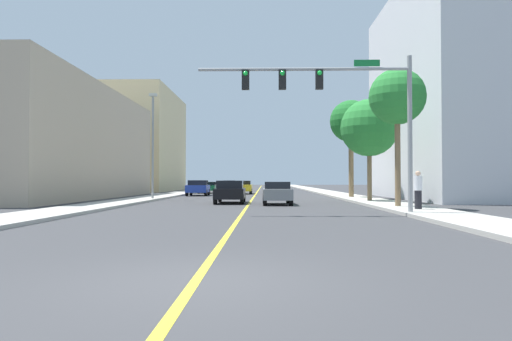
% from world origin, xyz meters
% --- Properties ---
extents(ground, '(192.00, 192.00, 0.00)m').
position_xyz_m(ground, '(0.00, 42.00, 0.00)').
color(ground, '#38383A').
extents(sidewalk_left, '(2.79, 168.00, 0.15)m').
position_xyz_m(sidewalk_left, '(-8.17, 42.00, 0.07)').
color(sidewalk_left, '#B2ADA3').
rests_on(sidewalk_left, ground).
extents(sidewalk_right, '(2.79, 168.00, 0.15)m').
position_xyz_m(sidewalk_right, '(8.17, 42.00, 0.07)').
color(sidewalk_right, '#B2ADA3').
rests_on(sidewalk_right, ground).
extents(lane_marking_center, '(0.16, 144.00, 0.01)m').
position_xyz_m(lane_marking_center, '(0.00, 42.00, 0.00)').
color(lane_marking_center, yellow).
rests_on(lane_marking_center, ground).
extents(building_left_near, '(13.22, 25.37, 9.08)m').
position_xyz_m(building_left_near, '(-18.26, 29.85, 4.54)').
color(building_left_near, tan).
rests_on(building_left_near, ground).
extents(building_left_far, '(16.85, 17.99, 13.61)m').
position_xyz_m(building_left_far, '(-20.08, 55.67, 6.81)').
color(building_left_far, beige).
rests_on(building_left_far, ground).
extents(building_right_near, '(12.42, 18.77, 17.02)m').
position_xyz_m(building_right_near, '(17.86, 29.96, 8.51)').
color(building_right_near, silver).
rests_on(building_right_near, ground).
extents(traffic_signal_mast, '(9.13, 0.36, 6.64)m').
position_xyz_m(traffic_signal_mast, '(4.20, 12.55, 5.01)').
color(traffic_signal_mast, gray).
rests_on(traffic_signal_mast, sidewalk_right).
extents(street_lamp, '(0.56, 0.28, 7.75)m').
position_xyz_m(street_lamp, '(-7.27, 26.27, 4.45)').
color(street_lamp, gray).
rests_on(street_lamp, sidewalk_left).
extents(palm_near, '(2.91, 2.91, 7.13)m').
position_xyz_m(palm_near, '(7.88, 16.77, 5.76)').
color(palm_near, brown).
rests_on(palm_near, sidewalk_right).
extents(palm_mid, '(3.79, 3.79, 6.70)m').
position_xyz_m(palm_mid, '(7.91, 23.19, 4.93)').
color(palm_mid, brown).
rests_on(palm_mid, sidewalk_right).
extents(palm_far, '(3.39, 3.39, 7.78)m').
position_xyz_m(palm_far, '(7.93, 29.62, 6.16)').
color(palm_far, brown).
rests_on(palm_far, sidewalk_right).
extents(car_black, '(1.92, 4.49, 1.46)m').
position_xyz_m(car_black, '(-1.23, 22.35, 0.75)').
color(car_black, black).
rests_on(car_black, ground).
extents(car_gray, '(1.78, 3.84, 1.39)m').
position_xyz_m(car_gray, '(1.74, 20.78, 0.72)').
color(car_gray, slate).
rests_on(car_gray, ground).
extents(car_white, '(1.92, 3.86, 1.45)m').
position_xyz_m(car_white, '(-3.69, 52.03, 0.75)').
color(car_white, white).
rests_on(car_white, ground).
extents(car_yellow, '(1.84, 4.07, 1.42)m').
position_xyz_m(car_yellow, '(-1.35, 41.81, 0.74)').
color(car_yellow, gold).
rests_on(car_yellow, ground).
extents(car_blue, '(2.07, 4.06, 1.48)m').
position_xyz_m(car_blue, '(-5.42, 36.33, 0.78)').
color(car_blue, '#1E389E').
rests_on(car_blue, ground).
extents(car_green, '(1.95, 4.39, 1.29)m').
position_xyz_m(car_green, '(-5.53, 44.84, 0.69)').
color(car_green, '#196638').
rests_on(car_green, ground).
extents(pedestrian, '(0.38, 0.38, 1.77)m').
position_xyz_m(pedestrian, '(8.11, 14.37, 1.04)').
color(pedestrian, black).
rests_on(pedestrian, sidewalk_right).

